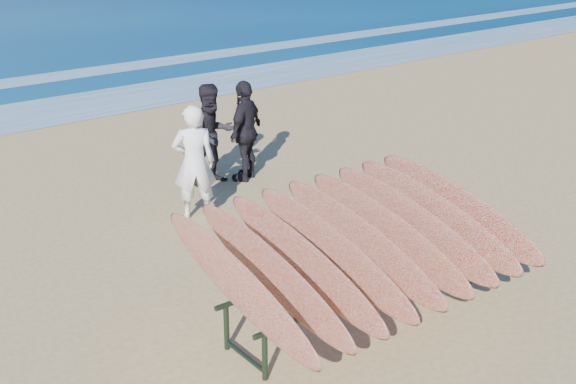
{
  "coord_description": "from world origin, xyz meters",
  "views": [
    {
      "loc": [
        -5.22,
        -5.48,
        4.08
      ],
      "look_at": [
        0.0,
        0.8,
        0.95
      ],
      "focal_mm": 45.0,
      "sensor_mm": 36.0,
      "label": 1
    }
  ],
  "objects_px": {
    "surfboard_rack": "(360,242)",
    "person_dark_a": "(212,135)",
    "person_white": "(194,162)",
    "person_dark_b": "(246,131)"
  },
  "relations": [
    {
      "from": "surfboard_rack",
      "to": "person_dark_b",
      "type": "bearing_deg",
      "value": 70.47
    },
    {
      "from": "surfboard_rack",
      "to": "person_white",
      "type": "distance_m",
      "value": 3.47
    },
    {
      "from": "person_dark_a",
      "to": "person_dark_b",
      "type": "distance_m",
      "value": 0.56
    },
    {
      "from": "person_white",
      "to": "person_dark_b",
      "type": "height_order",
      "value": "person_white"
    },
    {
      "from": "person_dark_a",
      "to": "surfboard_rack",
      "type": "bearing_deg",
      "value": -102.37
    },
    {
      "from": "person_white",
      "to": "person_dark_a",
      "type": "bearing_deg",
      "value": -107.57
    },
    {
      "from": "person_white",
      "to": "person_dark_b",
      "type": "relative_size",
      "value": 1.01
    },
    {
      "from": "person_white",
      "to": "surfboard_rack",
      "type": "bearing_deg",
      "value": 114.08
    },
    {
      "from": "person_dark_b",
      "to": "surfboard_rack",
      "type": "bearing_deg",
      "value": 40.48
    },
    {
      "from": "surfboard_rack",
      "to": "person_dark_a",
      "type": "distance_m",
      "value": 4.63
    }
  ]
}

